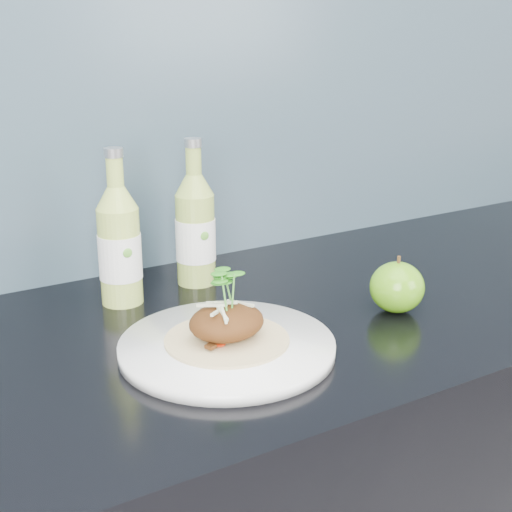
# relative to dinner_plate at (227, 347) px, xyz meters

# --- Properties ---
(subway_backsplash) EXTENTS (4.00, 0.02, 0.70)m
(subway_backsplash) POSITION_rel_dinner_plate_xyz_m (0.05, 0.37, 0.34)
(subway_backsplash) COLOR #688CA3
(subway_backsplash) RESTS_ON kitchen_counter
(dinner_plate) EXTENTS (0.31, 0.31, 0.02)m
(dinner_plate) POSITION_rel_dinner_plate_xyz_m (0.00, 0.00, 0.00)
(dinner_plate) COLOR white
(dinner_plate) RESTS_ON kitchen_counter
(pork_taco) EXTENTS (0.16, 0.16, 0.10)m
(pork_taco) POSITION_rel_dinner_plate_xyz_m (-0.00, -0.00, 0.04)
(pork_taco) COLOR tan
(pork_taco) RESTS_ON dinner_plate
(green_apple) EXTENTS (0.09, 0.09, 0.09)m
(green_apple) POSITION_rel_dinner_plate_xyz_m (0.28, -0.01, 0.03)
(green_apple) COLOR #3D900F
(green_apple) RESTS_ON kitchen_counter
(cider_bottle_left) EXTENTS (0.07, 0.07, 0.23)m
(cider_bottle_left) POSITION_rel_dinner_plate_xyz_m (-0.05, 0.23, 0.08)
(cider_bottle_left) COLOR #AAC452
(cider_bottle_left) RESTS_ON kitchen_counter
(cider_bottle_right) EXTENTS (0.08, 0.08, 0.23)m
(cider_bottle_right) POSITION_rel_dinner_plate_xyz_m (0.08, 0.25, 0.08)
(cider_bottle_right) COLOR #99B34A
(cider_bottle_right) RESTS_ON kitchen_counter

